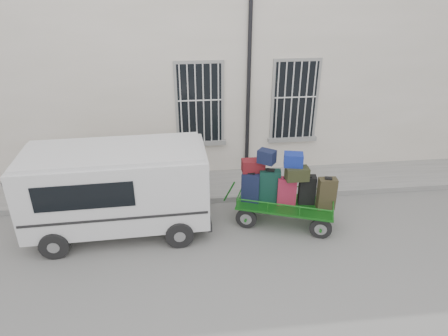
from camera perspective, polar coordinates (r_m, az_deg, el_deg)
ground at (r=9.55m, az=0.36°, el=-9.19°), size 80.00×80.00×0.00m
building at (r=13.49m, az=-2.47°, el=15.39°), size 24.00×5.15×6.00m
sidewalk at (r=11.36m, az=-0.96°, el=-2.48°), size 24.00×1.70×0.15m
luggage_cart at (r=9.48m, az=8.54°, el=-3.12°), size 2.67×1.74×1.91m
van at (r=9.34m, az=-15.07°, el=-2.45°), size 4.19×2.00×2.08m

